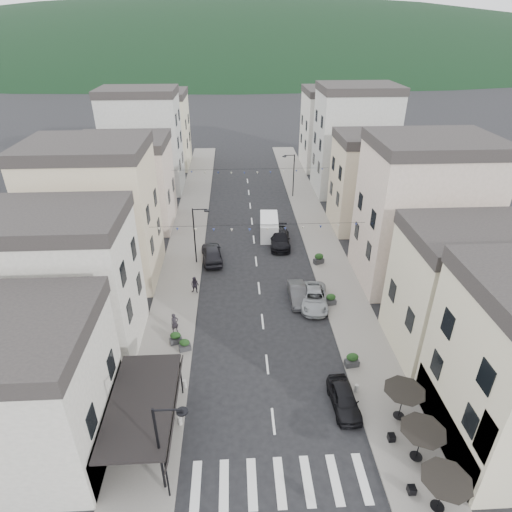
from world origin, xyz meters
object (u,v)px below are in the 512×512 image
Objects in this scene: parked_car_d at (280,239)px; parked_car_e at (212,253)px; parked_car_b at (298,294)px; delivery_van at (269,226)px; pedestrian_b at (195,285)px; parked_car_c at (314,298)px; parked_car_a at (344,399)px; pedestrian_a at (175,323)px.

parked_car_e reaches higher than parked_car_d.
delivery_van is at bearing 95.97° from parked_car_b.
pedestrian_b is at bearing 170.11° from parked_car_b.
parked_car_c is 11.55m from parked_car_d.
parked_car_c reaches higher than parked_car_a.
parked_car_a is 2.44× the size of pedestrian_b.
pedestrian_a is (-11.58, -3.25, 0.30)m from parked_car_c.
pedestrian_b reaches higher than parked_car_e.
parked_car_b is at bearing 93.58° from parked_car_a.
parked_car_a is 22.71m from parked_car_d.
parked_car_b is 2.50× the size of pedestrian_b.
delivery_van is at bearing -145.84° from parked_car_e.
parked_car_a is at bearing 107.92° from parked_car_e.
parked_car_d is at bearing 91.91° from parked_car_a.
parked_car_c is at bearing 6.55° from pedestrian_b.
parked_car_d is 7.94m from parked_car_e.
parked_car_b is 10.90m from parked_car_e.
parked_car_a is at bearing -80.34° from delivery_van.
parked_car_d reaches higher than parked_car_a.
parked_car_c is 0.93× the size of parked_car_d.
parked_car_b is at bearing 9.31° from pedestrian_b.
delivery_van reaches higher than parked_car_b.
pedestrian_b reaches higher than parked_car_c.
parked_car_a is 21.58m from parked_car_e.
parked_car_a is 17.01m from pedestrian_b.
delivery_van reaches higher than parked_car_c.
parked_car_d is at bearing 92.12° from parked_car_b.
parked_car_c is 1.00× the size of parked_car_e.
parked_car_c is at bearing 130.51° from parked_car_e.
delivery_van reaches higher than pedestrian_a.
parked_car_c is 10.64m from pedestrian_b.
pedestrian_b is at bearing 44.10° from pedestrian_a.
parked_car_c is 14.16m from delivery_van.
parked_car_e is (-9.12, 19.56, 0.16)m from parked_car_a.
pedestrian_b is at bearing 125.06° from parked_car_a.
pedestrian_b reaches higher than parked_car_a.
parked_car_d is at bearing -64.52° from delivery_van.
parked_car_d is 3.07× the size of pedestrian_a.
pedestrian_b is (-10.40, 2.23, 0.25)m from parked_car_c.
delivery_van is at bearing 115.40° from parked_car_d.
parked_car_c is at bearing -75.29° from delivery_van.
pedestrian_b is at bearing 71.08° from parked_car_e.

